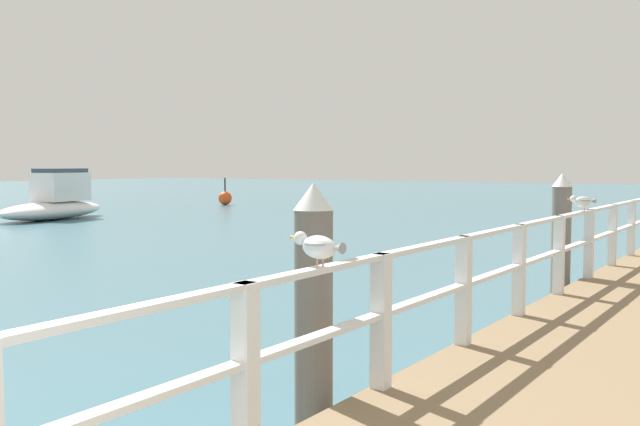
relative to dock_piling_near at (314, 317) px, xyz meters
The scene contains 7 objects.
pier_railing 9.69m from the dock_piling_near, 87.75° to the left, with size 0.12×25.08×1.00m.
dock_piling_near is the anchor object (origin of this frame).
dock_piling_far 6.49m from the dock_piling_near, 90.00° to the left, with size 0.29×0.29×1.98m.
seagull_foreground 0.86m from the dock_piling_near, 53.37° to the right, with size 0.47×0.22×0.21m.
seagull_background 6.19m from the dock_piling_near, 86.51° to the left, with size 0.31×0.42×0.21m.
boat_2 24.83m from the dock_piling_near, 147.52° to the left, with size 3.02×5.64×1.94m.
channel_buoy 32.75m from the dock_piling_near, 131.99° to the left, with size 0.70×0.70×1.40m.
Camera 1 is at (1.03, -0.73, 2.11)m, focal length 41.01 mm.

